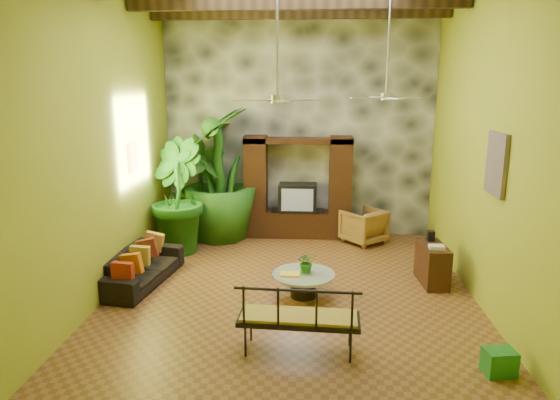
# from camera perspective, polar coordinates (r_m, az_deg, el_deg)

# --- Properties ---
(ground) EXTENTS (7.00, 7.00, 0.00)m
(ground) POSITION_cam_1_polar(r_m,az_deg,el_deg) (8.57, 1.26, -10.37)
(ground) COLOR brown
(ground) RESTS_ON ground
(back_wall) EXTENTS (6.00, 0.02, 5.00)m
(back_wall) POSITION_cam_1_polar(r_m,az_deg,el_deg) (11.39, 2.16, 8.51)
(back_wall) COLOR #95A826
(back_wall) RESTS_ON ground
(left_wall) EXTENTS (0.02, 7.00, 5.00)m
(left_wall) POSITION_cam_1_polar(r_m,az_deg,el_deg) (8.59, -19.20, 6.27)
(left_wall) COLOR #95A826
(left_wall) RESTS_ON ground
(right_wall) EXTENTS (0.02, 7.00, 5.00)m
(right_wall) POSITION_cam_1_polar(r_m,az_deg,el_deg) (8.34, 22.53, 5.81)
(right_wall) COLOR #95A826
(right_wall) RESTS_ON ground
(stone_accent_wall) EXTENTS (5.98, 0.10, 4.98)m
(stone_accent_wall) POSITION_cam_1_polar(r_m,az_deg,el_deg) (11.33, 2.15, 8.48)
(stone_accent_wall) COLOR #323439
(stone_accent_wall) RESTS_ON ground
(entertainment_center) EXTENTS (2.40, 0.55, 2.30)m
(entertainment_center) POSITION_cam_1_polar(r_m,az_deg,el_deg) (11.27, 2.04, 0.55)
(entertainment_center) COLOR black
(entertainment_center) RESTS_ON ground
(ceiling_fan_front) EXTENTS (1.28, 1.28, 1.86)m
(ceiling_fan_front) POSITION_cam_1_polar(r_m,az_deg,el_deg) (7.47, -0.32, 13.00)
(ceiling_fan_front) COLOR silver
(ceiling_fan_front) RESTS_ON ceiling
(ceiling_fan_back) EXTENTS (1.28, 1.28, 1.86)m
(ceiling_fan_back) POSITION_cam_1_polar(r_m,az_deg,el_deg) (9.14, 12.07, 12.75)
(ceiling_fan_back) COLOR silver
(ceiling_fan_back) RESTS_ON ceiling
(wall_art_mask) EXTENTS (0.06, 0.32, 0.55)m
(wall_art_mask) POSITION_cam_1_polar(r_m,az_deg,el_deg) (9.54, -16.48, 4.65)
(wall_art_mask) COLOR gold
(wall_art_mask) RESTS_ON left_wall
(wall_art_painting) EXTENTS (0.06, 0.70, 0.90)m
(wall_art_painting) POSITION_cam_1_polar(r_m,az_deg,el_deg) (7.79, 23.49, 3.78)
(wall_art_painting) COLOR #285193
(wall_art_painting) RESTS_ON right_wall
(sofa) EXTENTS (1.07, 2.10, 0.59)m
(sofa) POSITION_cam_1_polar(r_m,az_deg,el_deg) (9.14, -15.64, -7.37)
(sofa) COLOR black
(sofa) RESTS_ON ground
(wicker_armchair) EXTENTS (1.14, 1.14, 0.75)m
(wicker_armchair) POSITION_cam_1_polar(r_m,az_deg,el_deg) (11.10, 9.54, -2.96)
(wicker_armchair) COLOR brown
(wicker_armchair) RESTS_ON ground
(tall_plant_a) EXTENTS (1.47, 1.41, 2.33)m
(tall_plant_a) POSITION_cam_1_polar(r_m,az_deg,el_deg) (11.27, -8.83, 1.43)
(tall_plant_a) COLOR #296019
(tall_plant_a) RESTS_ON ground
(tall_plant_b) EXTENTS (1.59, 1.66, 2.36)m
(tall_plant_b) POSITION_cam_1_polar(r_m,az_deg,el_deg) (10.44, -11.88, 0.47)
(tall_plant_b) COLOR #1C6119
(tall_plant_b) RESTS_ON ground
(tall_plant_c) EXTENTS (1.77, 1.77, 2.93)m
(tall_plant_c) POSITION_cam_1_polar(r_m,az_deg,el_deg) (11.11, -7.03, 2.91)
(tall_plant_c) COLOR #256219
(tall_plant_c) RESTS_ON ground
(coffee_table) EXTENTS (1.03, 1.03, 0.40)m
(coffee_table) POSITION_cam_1_polar(r_m,az_deg,el_deg) (8.29, 2.70, -9.31)
(coffee_table) COLOR black
(coffee_table) RESTS_ON ground
(centerpiece_plant) EXTENTS (0.37, 0.34, 0.35)m
(centerpiece_plant) POSITION_cam_1_polar(r_m,az_deg,el_deg) (8.23, 3.08, -7.09)
(centerpiece_plant) COLOR #21651A
(centerpiece_plant) RESTS_ON coffee_table
(yellow_tray) EXTENTS (0.31, 0.22, 0.03)m
(yellow_tray) POSITION_cam_1_polar(r_m,az_deg,el_deg) (8.16, 1.15, -8.47)
(yellow_tray) COLOR yellow
(yellow_tray) RESTS_ON coffee_table
(iron_bench) EXTENTS (1.59, 0.63, 0.57)m
(iron_bench) POSITION_cam_1_polar(r_m,az_deg,el_deg) (6.53, 2.15, -13.10)
(iron_bench) COLOR black
(iron_bench) RESTS_ON ground
(side_console) EXTENTS (0.46, 0.90, 0.70)m
(side_console) POSITION_cam_1_polar(r_m,az_deg,el_deg) (9.16, 17.01, -7.02)
(side_console) COLOR #3D1C13
(side_console) RESTS_ON ground
(green_bin) EXTENTS (0.40, 0.33, 0.31)m
(green_bin) POSITION_cam_1_polar(r_m,az_deg,el_deg) (6.83, 23.77, -16.59)
(green_bin) COLOR #1F7439
(green_bin) RESTS_ON ground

